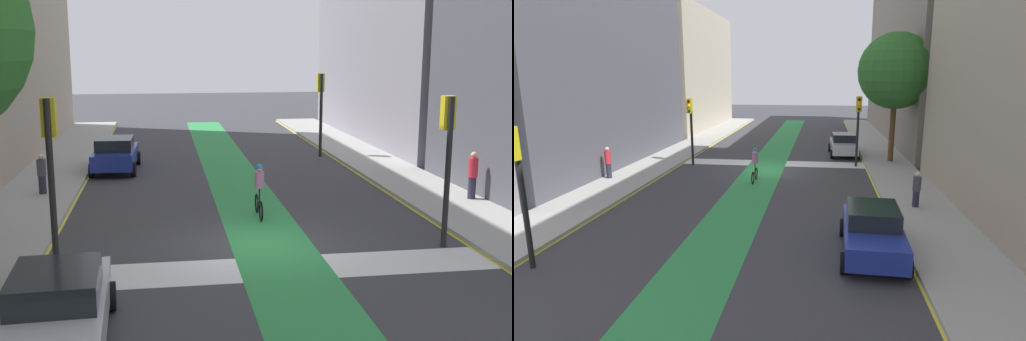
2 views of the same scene
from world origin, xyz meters
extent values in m
plane|color=#38383D|center=(0.00, 0.00, 0.00)|extent=(120.00, 120.00, 0.00)
cube|color=#2D8C47|center=(0.36, 0.00, 0.00)|extent=(2.40, 60.00, 0.01)
cube|color=silver|center=(0.00, -2.00, 0.00)|extent=(12.00, 1.80, 0.01)
cube|color=yellow|center=(-6.00, 0.00, 0.01)|extent=(0.16, 60.00, 0.01)
cube|color=#9E9E99|center=(7.50, 0.00, 0.07)|extent=(3.00, 60.00, 0.15)
cube|color=yellow|center=(6.00, 0.00, 0.01)|extent=(0.16, 60.00, 0.01)
cylinder|color=black|center=(5.22, -0.96, 2.16)|extent=(0.16, 0.16, 4.32)
cube|color=gold|center=(5.22, -0.76, 3.84)|extent=(0.35, 0.28, 0.95)
sphere|color=#3F0A0A|center=(5.22, -0.62, 4.14)|extent=(0.20, 0.20, 0.20)
sphere|color=yellow|center=(5.22, -0.62, 3.84)|extent=(0.20, 0.20, 0.20)
sphere|color=#0C3814|center=(5.22, -0.62, 3.54)|extent=(0.20, 0.20, 0.20)
cylinder|color=black|center=(-5.40, -1.77, 2.23)|extent=(0.16, 0.16, 4.46)
cube|color=gold|center=(-5.40, -1.57, 3.98)|extent=(0.35, 0.28, 0.95)
sphere|color=#3F0A0A|center=(-5.40, -1.43, 4.28)|extent=(0.20, 0.20, 0.20)
sphere|color=yellow|center=(-5.40, -1.43, 3.98)|extent=(0.20, 0.20, 0.20)
sphere|color=#0C3814|center=(-5.40, -1.43, 3.68)|extent=(0.20, 0.20, 0.20)
cylinder|color=black|center=(5.42, 14.13, 2.15)|extent=(0.16, 0.16, 4.30)
cube|color=gold|center=(5.42, 14.33, 3.82)|extent=(0.35, 0.28, 0.95)
sphere|color=#3F0A0A|center=(5.42, 14.47, 4.12)|extent=(0.20, 0.20, 0.20)
sphere|color=yellow|center=(5.42, 14.47, 3.82)|extent=(0.20, 0.20, 0.20)
sphere|color=#0C3814|center=(5.42, 14.47, 3.52)|extent=(0.20, 0.20, 0.20)
cube|color=#B2B7BF|center=(-4.76, -5.55, 0.67)|extent=(1.96, 4.26, 0.70)
cube|color=black|center=(-4.75, -5.75, 1.29)|extent=(1.67, 2.06, 0.55)
cylinder|color=black|center=(-5.71, -4.11, 0.32)|extent=(0.24, 0.65, 0.64)
cylinder|color=black|center=(-3.91, -4.04, 0.32)|extent=(0.24, 0.65, 0.64)
cube|color=navy|center=(-4.85, 11.88, 0.67)|extent=(1.95, 4.26, 0.70)
cube|color=black|center=(-4.86, 11.68, 1.29)|extent=(1.67, 2.05, 0.55)
cylinder|color=black|center=(-5.70, 13.38, 0.32)|extent=(0.24, 0.65, 0.64)
cylinder|color=black|center=(-3.90, 13.32, 0.32)|extent=(0.24, 0.65, 0.64)
cylinder|color=black|center=(-5.80, 10.44, 0.32)|extent=(0.24, 0.65, 0.64)
cylinder|color=black|center=(-4.00, 10.38, 0.32)|extent=(0.24, 0.65, 0.64)
torus|color=black|center=(0.46, 3.53, 0.34)|extent=(0.07, 0.68, 0.68)
torus|color=black|center=(0.45, 2.48, 0.34)|extent=(0.07, 0.68, 0.68)
cylinder|color=black|center=(0.45, 3.00, 0.52)|extent=(0.08, 0.95, 0.06)
cylinder|color=black|center=(0.45, 2.85, 0.79)|extent=(0.05, 0.05, 0.50)
cylinder|color=#BF72A5|center=(0.45, 2.85, 1.31)|extent=(0.32, 0.32, 0.55)
sphere|color=beige|center=(0.45, 2.85, 1.70)|extent=(0.22, 0.22, 0.22)
sphere|color=#268CCC|center=(0.45, 2.85, 1.74)|extent=(0.23, 0.23, 0.23)
cylinder|color=#262638|center=(8.50, 3.79, 0.55)|extent=(0.28, 0.28, 0.80)
cylinder|color=red|center=(8.50, 3.79, 1.31)|extent=(0.34, 0.34, 0.71)
sphere|color=tan|center=(8.50, 3.79, 1.78)|extent=(0.23, 0.23, 0.23)
cylinder|color=#262638|center=(-7.26, 6.96, 0.50)|extent=(0.28, 0.28, 0.71)
cylinder|color=#3F3F47|center=(-7.26, 6.96, 1.17)|extent=(0.34, 0.34, 0.63)
sphere|color=beige|center=(-7.26, 6.96, 1.58)|extent=(0.20, 0.20, 0.20)
camera|label=1|loc=(-2.70, -17.24, 5.68)|focal=44.03mm
camera|label=2|loc=(-3.14, 24.53, 5.63)|focal=28.67mm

